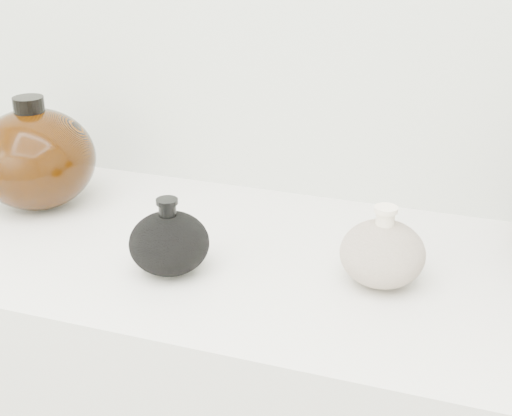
% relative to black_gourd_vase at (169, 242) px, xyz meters
% --- Properties ---
extents(black_gourd_vase, '(0.12, 0.12, 0.11)m').
position_rel_black_gourd_vase_xyz_m(black_gourd_vase, '(0.00, 0.00, 0.00)').
color(black_gourd_vase, black).
rests_on(black_gourd_vase, display_counter).
extents(cream_gourd_vase, '(0.12, 0.12, 0.12)m').
position_rel_black_gourd_vase_xyz_m(cream_gourd_vase, '(0.29, 0.06, 0.00)').
color(cream_gourd_vase, beige).
rests_on(cream_gourd_vase, display_counter).
extents(left_round_pot, '(0.24, 0.24, 0.19)m').
position_rel_black_gourd_vase_xyz_m(left_round_pot, '(-0.31, 0.14, 0.04)').
color(left_round_pot, black).
rests_on(left_round_pot, display_counter).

